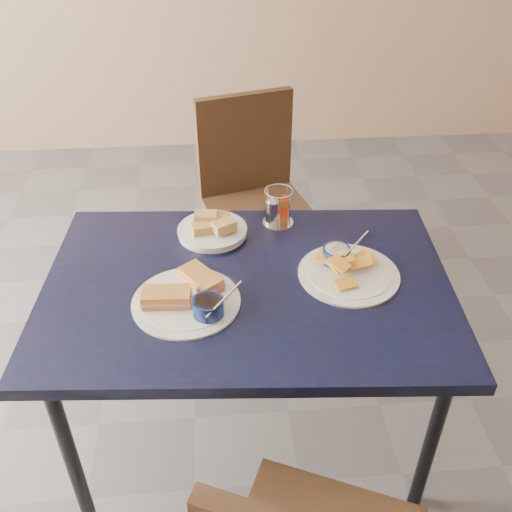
{
  "coord_description": "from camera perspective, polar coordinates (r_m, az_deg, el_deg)",
  "views": [
    {
      "loc": [
        0.12,
        -1.45,
        1.86
      ],
      "look_at": [
        0.24,
        -0.05,
        0.82
      ],
      "focal_mm": 40.0,
      "sensor_mm": 36.0,
      "label": 1
    }
  ],
  "objects": [
    {
      "name": "condiment_caddy",
      "position": [
        2.0,
        2.12,
        4.66
      ],
      "size": [
        0.11,
        0.11,
        0.14
      ],
      "color": "silver",
      "rests_on": "dining_table"
    },
    {
      "name": "plantain_plate",
      "position": [
        1.81,
        8.87,
        -1.13
      ],
      "size": [
        0.32,
        0.32,
        0.12
      ],
      "color": "white",
      "rests_on": "dining_table"
    },
    {
      "name": "bread_basket",
      "position": [
        1.97,
        -4.38,
        2.73
      ],
      "size": [
        0.24,
        0.24,
        0.07
      ],
      "color": "white",
      "rests_on": "dining_table"
    },
    {
      "name": "sandwich_plate",
      "position": [
        1.69,
        -6.71,
        -4.06
      ],
      "size": [
        0.33,
        0.32,
        0.12
      ],
      "color": "white",
      "rests_on": "dining_table"
    },
    {
      "name": "dining_table",
      "position": [
        1.8,
        -0.85,
        -4.21
      ],
      "size": [
        1.31,
        0.92,
        0.75
      ],
      "color": "black",
      "rests_on": "ground"
    },
    {
      "name": "ground",
      "position": [
        2.36,
        -6.17,
        -15.78
      ],
      "size": [
        6.0,
        6.0,
        0.0
      ],
      "primitive_type": "plane",
      "color": "#58585E",
      "rests_on": "ground"
    },
    {
      "name": "chair_far",
      "position": [
        2.67,
        0.15,
        6.98
      ],
      "size": [
        0.55,
        0.54,
        0.96
      ],
      "color": "black",
      "rests_on": "ground"
    }
  ]
}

